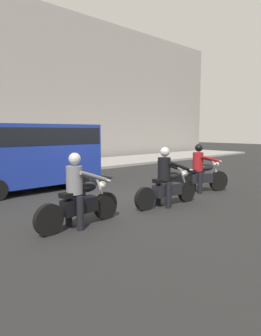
{
  "coord_description": "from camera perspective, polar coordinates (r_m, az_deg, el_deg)",
  "views": [
    {
      "loc": [
        -5.92,
        -6.71,
        2.04
      ],
      "look_at": [
        -0.09,
        -0.53,
        0.98
      ],
      "focal_mm": 32.15,
      "sensor_mm": 36.0,
      "label": 1
    }
  ],
  "objects": [
    {
      "name": "motorcycle_with_rider_crimson",
      "position": [
        10.22,
        13.09,
        -0.88
      ],
      "size": [
        1.96,
        1.02,
        1.61
      ],
      "color": "black",
      "rests_on": "ground_plane"
    },
    {
      "name": "motorcycle_with_rider_gray",
      "position": [
        6.48,
        -9.78,
        -5.42
      ],
      "size": [
        2.14,
        0.7,
        1.59
      ],
      "color": "black",
      "rests_on": "ground_plane"
    },
    {
      "name": "ground_plane",
      "position": [
        9.18,
        -1.87,
        -5.75
      ],
      "size": [
        80.0,
        80.0,
        0.0
      ],
      "primitive_type": "plane",
      "color": "black"
    },
    {
      "name": "sidewalk_slab",
      "position": [
        15.98,
        -21.23,
        -0.47
      ],
      "size": [
        40.0,
        4.4,
        0.14
      ],
      "primitive_type": "cube",
      "color": "gray",
      "rests_on": "ground_plane"
    },
    {
      "name": "motorcycle_with_rider_black_leather",
      "position": [
        8.2,
        6.89,
        -2.7
      ],
      "size": [
        2.18,
        0.7,
        1.61
      ],
      "color": "black",
      "rests_on": "ground_plane"
    },
    {
      "name": "parked_van_cobalt_blue",
      "position": [
        10.83,
        -18.66,
        2.87
      ],
      "size": [
        4.69,
        1.96,
        2.26
      ],
      "color": "navy",
      "rests_on": "ground_plane"
    }
  ]
}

